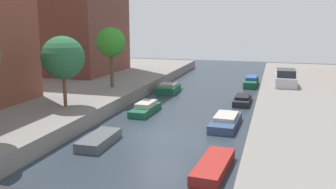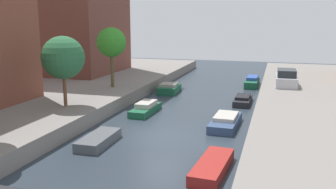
{
  "view_description": "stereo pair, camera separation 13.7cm",
  "coord_description": "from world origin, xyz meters",
  "px_view_note": "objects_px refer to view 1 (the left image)",
  "views": [
    {
      "loc": [
        6.18,
        -20.0,
        6.87
      ],
      "look_at": [
        -0.88,
        4.09,
        1.71
      ],
      "focal_mm": 39.39,
      "sensor_mm": 36.0,
      "label": 1
    },
    {
      "loc": [
        6.31,
        -19.96,
        6.87
      ],
      "look_at": [
        -0.88,
        4.09,
        1.71
      ],
      "focal_mm": 39.39,
      "sensor_mm": 36.0,
      "label": 2
    }
  ],
  "objects_px": {
    "street_tree_2": "(63,58)",
    "moored_boat_left_2": "(99,140)",
    "moored_boat_left_3": "(146,108)",
    "moored_boat_right_5": "(251,82)",
    "parked_car": "(286,79)",
    "street_tree_3": "(111,43)",
    "moored_boat_right_3": "(226,121)",
    "moored_boat_left_4": "(169,89)",
    "moored_boat_right_4": "(242,100)",
    "moored_boat_right_2": "(213,166)"
  },
  "relations": [
    {
      "from": "street_tree_2",
      "to": "moored_boat_left_2",
      "type": "height_order",
      "value": "street_tree_2"
    },
    {
      "from": "moored_boat_left_3",
      "to": "moored_boat_right_5",
      "type": "distance_m",
      "value": 15.4
    },
    {
      "from": "parked_car",
      "to": "moored_boat_right_5",
      "type": "distance_m",
      "value": 5.7
    },
    {
      "from": "street_tree_2",
      "to": "parked_car",
      "type": "xyz_separation_m",
      "value": [
        14.63,
        12.69,
        -2.7
      ]
    },
    {
      "from": "parked_car",
      "to": "moored_boat_left_3",
      "type": "relative_size",
      "value": 1.15
    },
    {
      "from": "street_tree_3",
      "to": "moored_boat_right_3",
      "type": "bearing_deg",
      "value": -28.92
    },
    {
      "from": "moored_boat_left_2",
      "to": "moored_boat_left_4",
      "type": "distance_m",
      "value": 15.22
    },
    {
      "from": "street_tree_2",
      "to": "moored_boat_right_4",
      "type": "distance_m",
      "value": 14.73
    },
    {
      "from": "parked_car",
      "to": "moored_boat_right_3",
      "type": "relative_size",
      "value": 1.0
    },
    {
      "from": "moored_boat_left_3",
      "to": "moored_boat_right_4",
      "type": "distance_m",
      "value": 8.47
    },
    {
      "from": "street_tree_2",
      "to": "street_tree_3",
      "type": "bearing_deg",
      "value": 90.0
    },
    {
      "from": "moored_boat_left_4",
      "to": "moored_boat_right_5",
      "type": "xyz_separation_m",
      "value": [
        7.27,
        5.97,
        0.02
      ]
    },
    {
      "from": "moored_boat_left_3",
      "to": "moored_boat_right_2",
      "type": "bearing_deg",
      "value": -54.46
    },
    {
      "from": "street_tree_2",
      "to": "moored_boat_left_4",
      "type": "relative_size",
      "value": 1.53
    },
    {
      "from": "moored_boat_left_4",
      "to": "moored_boat_right_2",
      "type": "height_order",
      "value": "moored_boat_left_4"
    },
    {
      "from": "street_tree_2",
      "to": "moored_boat_left_4",
      "type": "distance_m",
      "value": 12.61
    },
    {
      "from": "moored_boat_right_4",
      "to": "moored_boat_left_4",
      "type": "bearing_deg",
      "value": 159.9
    },
    {
      "from": "moored_boat_right_3",
      "to": "moored_boat_left_2",
      "type": "bearing_deg",
      "value": -138.54
    },
    {
      "from": "street_tree_2",
      "to": "moored_boat_right_3",
      "type": "height_order",
      "value": "street_tree_2"
    },
    {
      "from": "street_tree_2",
      "to": "moored_boat_right_3",
      "type": "xyz_separation_m",
      "value": [
        10.78,
        1.6,
        -3.99
      ]
    },
    {
      "from": "moored_boat_left_2",
      "to": "street_tree_3",
      "type": "bearing_deg",
      "value": 111.32
    },
    {
      "from": "moored_boat_left_2",
      "to": "moored_boat_right_3",
      "type": "xyz_separation_m",
      "value": [
        6.29,
        5.55,
        0.07
      ]
    },
    {
      "from": "moored_boat_right_2",
      "to": "moored_boat_right_4",
      "type": "bearing_deg",
      "value": 89.96
    },
    {
      "from": "moored_boat_left_3",
      "to": "parked_car",
      "type": "bearing_deg",
      "value": 42.81
    },
    {
      "from": "street_tree_3",
      "to": "moored_boat_right_3",
      "type": "height_order",
      "value": "street_tree_3"
    },
    {
      "from": "street_tree_2",
      "to": "moored_boat_right_5",
      "type": "distance_m",
      "value": 21.0
    },
    {
      "from": "street_tree_3",
      "to": "parked_car",
      "type": "distance_m",
      "value": 15.84
    },
    {
      "from": "parked_car",
      "to": "moored_boat_left_2",
      "type": "relative_size",
      "value": 1.28
    },
    {
      "from": "street_tree_3",
      "to": "moored_boat_right_4",
      "type": "bearing_deg",
      "value": 5.6
    },
    {
      "from": "street_tree_2",
      "to": "parked_car",
      "type": "height_order",
      "value": "street_tree_2"
    },
    {
      "from": "street_tree_3",
      "to": "moored_boat_left_4",
      "type": "height_order",
      "value": "street_tree_3"
    },
    {
      "from": "street_tree_2",
      "to": "moored_boat_left_2",
      "type": "xyz_separation_m",
      "value": [
        4.49,
        -3.96,
        -4.06
      ]
    },
    {
      "from": "street_tree_2",
      "to": "moored_boat_right_4",
      "type": "xyz_separation_m",
      "value": [
        11.23,
        8.65,
        -4.01
      ]
    },
    {
      "from": "moored_boat_right_2",
      "to": "moored_boat_right_4",
      "type": "relative_size",
      "value": 1.07
    },
    {
      "from": "moored_boat_left_4",
      "to": "moored_boat_left_2",
      "type": "bearing_deg",
      "value": -88.56
    },
    {
      "from": "parked_car",
      "to": "moored_boat_left_4",
      "type": "bearing_deg",
      "value": -172.22
    },
    {
      "from": "moored_boat_left_4",
      "to": "moored_boat_right_3",
      "type": "relative_size",
      "value": 0.72
    },
    {
      "from": "parked_car",
      "to": "moored_boat_left_4",
      "type": "relative_size",
      "value": 1.39
    },
    {
      "from": "moored_boat_left_2",
      "to": "moored_boat_left_4",
      "type": "bearing_deg",
      "value": 91.44
    },
    {
      "from": "street_tree_3",
      "to": "moored_boat_left_2",
      "type": "xyz_separation_m",
      "value": [
        4.49,
        -11.51,
        -4.61
      ]
    },
    {
      "from": "moored_boat_left_3",
      "to": "moored_boat_right_3",
      "type": "xyz_separation_m",
      "value": [
        6.18,
        -1.8,
        -0.02
      ]
    },
    {
      "from": "moored_boat_left_2",
      "to": "moored_boat_right_5",
      "type": "relative_size",
      "value": 0.77
    },
    {
      "from": "moored_boat_right_5",
      "to": "moored_boat_right_4",
      "type": "bearing_deg",
      "value": -90.96
    },
    {
      "from": "street_tree_2",
      "to": "moored_boat_right_3",
      "type": "relative_size",
      "value": 1.1
    },
    {
      "from": "moored_boat_left_3",
      "to": "moored_boat_right_3",
      "type": "distance_m",
      "value": 6.44
    },
    {
      "from": "moored_boat_right_3",
      "to": "moored_boat_right_4",
      "type": "height_order",
      "value": "moored_boat_right_3"
    },
    {
      "from": "street_tree_2",
      "to": "moored_boat_right_2",
      "type": "bearing_deg",
      "value": -27.67
    },
    {
      "from": "moored_boat_left_2",
      "to": "moored_boat_right_5",
      "type": "distance_m",
      "value": 22.27
    },
    {
      "from": "street_tree_3",
      "to": "moored_boat_left_4",
      "type": "distance_m",
      "value": 7.11
    },
    {
      "from": "moored_boat_left_2",
      "to": "moored_boat_left_4",
      "type": "relative_size",
      "value": 1.08
    }
  ]
}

